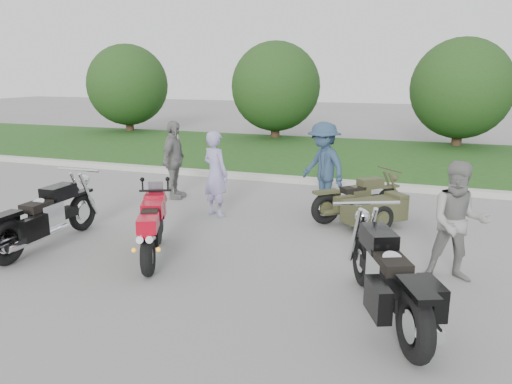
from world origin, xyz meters
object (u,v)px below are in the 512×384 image
(person_grey, at_px, (458,222))
(person_denim, at_px, (323,166))
(cruiser_right, at_px, (389,281))
(cruiser_sidecar, at_px, (366,206))
(sportbike_red, at_px, (152,227))
(cruiser_left, at_px, (43,219))
(person_stripe, at_px, (215,174))
(person_back, at_px, (174,160))

(person_grey, relative_size, person_denim, 0.91)
(cruiser_right, bearing_deg, cruiser_sidecar, 77.55)
(cruiser_right, bearing_deg, person_grey, 39.89)
(person_denim, bearing_deg, cruiser_right, -31.41)
(sportbike_red, relative_size, cruiser_left, 0.72)
(person_stripe, bearing_deg, cruiser_left, 79.92)
(sportbike_red, xyz_separation_m, person_denim, (1.81, 3.70, 0.38))
(sportbike_red, bearing_deg, cruiser_left, 159.08)
(cruiser_right, height_order, person_stripe, person_stripe)
(cruiser_right, height_order, cruiser_sidecar, cruiser_right)
(cruiser_left, relative_size, person_denim, 1.36)
(cruiser_left, bearing_deg, person_grey, 7.04)
(sportbike_red, xyz_separation_m, person_stripe, (-0.08, 2.53, 0.32))
(person_stripe, distance_m, person_grey, 4.73)
(cruiser_left, bearing_deg, sportbike_red, 3.08)
(cruiser_left, height_order, cruiser_sidecar, cruiser_left)
(sportbike_red, height_order, person_denim, person_denim)
(sportbike_red, height_order, cruiser_sidecar, sportbike_red)
(sportbike_red, bearing_deg, person_stripe, 67.04)
(cruiser_left, relative_size, person_stripe, 1.46)
(cruiser_left, xyz_separation_m, person_stripe, (1.86, 2.66, 0.36))
(sportbike_red, xyz_separation_m, cruiser_left, (-1.94, -0.13, -0.04))
(cruiser_left, distance_m, person_grey, 6.30)
(cruiser_right, relative_size, cruiser_sidecar, 1.30)
(cruiser_sidecar, height_order, person_denim, person_denim)
(sportbike_red, relative_size, person_stripe, 1.04)
(cruiser_sidecar, height_order, person_back, person_back)
(cruiser_right, distance_m, person_grey, 1.72)
(sportbike_red, xyz_separation_m, person_back, (-1.53, 3.50, 0.35))
(sportbike_red, height_order, cruiser_right, cruiser_right)
(person_back, bearing_deg, cruiser_sidecar, -104.25)
(sportbike_red, bearing_deg, cruiser_right, -37.35)
(cruiser_left, bearing_deg, person_denim, 44.84)
(cruiser_right, height_order, person_grey, person_grey)
(cruiser_right, xyz_separation_m, person_back, (-5.07, 4.29, 0.38))
(person_denim, relative_size, person_back, 1.04)
(cruiser_sidecar, xyz_separation_m, person_grey, (1.48, -2.15, 0.46))
(cruiser_right, xyz_separation_m, person_denim, (-1.73, 4.49, 0.41))
(cruiser_left, relative_size, person_back, 1.41)
(cruiser_right, bearing_deg, sportbike_red, 143.63)
(cruiser_left, bearing_deg, cruiser_sidecar, 31.56)
(cruiser_right, distance_m, person_stripe, 4.93)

